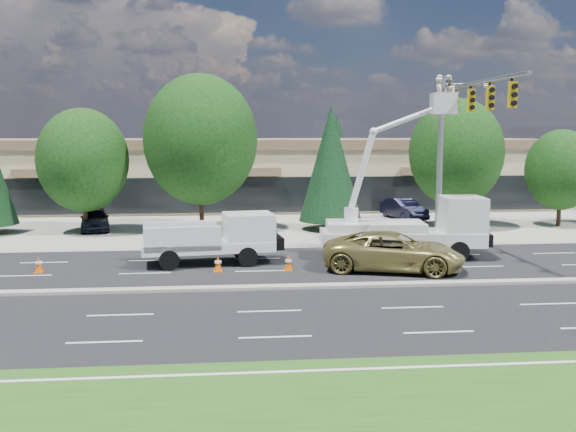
{
  "coord_description": "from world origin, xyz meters",
  "views": [
    {
      "loc": [
        -1.35,
        -24.43,
        6.07
      ],
      "look_at": [
        1.26,
        3.47,
        2.4
      ],
      "focal_mm": 40.0,
      "sensor_mm": 36.0,
      "label": 1
    }
  ],
  "objects": [
    {
      "name": "traffic_cone_a",
      "position": [
        -9.63,
        3.89,
        0.34
      ],
      "size": [
        0.4,
        0.4,
        0.7
      ],
      "color": "#E35507",
      "rests_on": "ground"
    },
    {
      "name": "tree_front_d",
      "position": [
        -3.0,
        15.0,
        5.62
      ],
      "size": [
        6.92,
        6.92,
        9.6
      ],
      "color": "#332114",
      "rests_on": "ground"
    },
    {
      "name": "parked_car_west",
      "position": [
        -9.65,
        16.0,
        0.72
      ],
      "size": [
        2.5,
        4.47,
        1.44
      ],
      "primitive_type": "imported",
      "rotation": [
        0.0,
        0.0,
        0.2
      ],
      "color": "black",
      "rests_on": "ground"
    },
    {
      "name": "tree_front_e",
      "position": [
        5.0,
        15.0,
        4.16
      ],
      "size": [
        3.94,
        3.94,
        7.76
      ],
      "color": "#332114",
      "rests_on": "ground"
    },
    {
      "name": "tree_back_d",
      "position": [
        22.0,
        42.0,
        6.14
      ],
      "size": [
        5.8,
        5.8,
        11.44
      ],
      "color": "#332114",
      "rests_on": "ground"
    },
    {
      "name": "bucket_truck",
      "position": [
        7.67,
        5.64,
        1.89
      ],
      "size": [
        8.01,
        3.15,
        8.76
      ],
      "rotation": [
        0.0,
        0.0,
        -0.1
      ],
      "color": "silver",
      "rests_on": "ground"
    },
    {
      "name": "tree_front_c",
      "position": [
        -10.0,
        15.0,
        4.4
      ],
      "size": [
        5.42,
        5.42,
        7.52
      ],
      "color": "#332114",
      "rests_on": "ground"
    },
    {
      "name": "minivan",
      "position": [
        5.88,
        2.8,
        0.85
      ],
      "size": [
        6.69,
        4.45,
        1.71
      ],
      "primitive_type": "imported",
      "rotation": [
        0.0,
        0.0,
        1.28
      ],
      "color": "#9A8D4A",
      "rests_on": "ground"
    },
    {
      "name": "traffic_cone_c",
      "position": [
        1.26,
        3.27,
        0.34
      ],
      "size": [
        0.4,
        0.4,
        0.7
      ],
      "color": "#E35507",
      "rests_on": "ground"
    },
    {
      "name": "tree_back_a",
      "position": [
        -18.0,
        42.0,
        4.49
      ],
      "size": [
        4.25,
        4.25,
        8.37
      ],
      "color": "#332114",
      "rests_on": "ground"
    },
    {
      "name": "tree_back_b",
      "position": [
        -4.0,
        42.0,
        6.0
      ],
      "size": [
        5.67,
        5.67,
        11.18
      ],
      "color": "#332114",
      "rests_on": "ground"
    },
    {
      "name": "traffic_cone_b",
      "position": [
        -1.84,
        3.31,
        0.34
      ],
      "size": [
        0.4,
        0.4,
        0.7
      ],
      "color": "#E35507",
      "rests_on": "ground"
    },
    {
      "name": "tree_front_f",
      "position": [
        13.0,
        15.0,
        4.8
      ],
      "size": [
        5.91,
        5.91,
        8.21
      ],
      "color": "#332114",
      "rests_on": "ground"
    },
    {
      "name": "signal_mast",
      "position": [
        10.03,
        7.04,
        6.06
      ],
      "size": [
        2.76,
        10.16,
        9.0
      ],
      "color": "gray",
      "rests_on": "ground"
    },
    {
      "name": "concrete_apron",
      "position": [
        0.0,
        20.0,
        0.01
      ],
      "size": [
        140.0,
        22.0,
        0.01
      ],
      "primitive_type": "cube",
      "color": "gray",
      "rests_on": "ground"
    },
    {
      "name": "tree_back_c",
      "position": [
        10.0,
        42.0,
        4.19
      ],
      "size": [
        3.96,
        3.96,
        7.81
      ],
      "color": "#332114",
      "rests_on": "ground"
    },
    {
      "name": "ground",
      "position": [
        0.0,
        0.0,
        0.0
      ],
      "size": [
        140.0,
        140.0,
        0.0
      ],
      "primitive_type": "plane",
      "color": "black",
      "rests_on": "ground"
    },
    {
      "name": "tree_front_g",
      "position": [
        20.0,
        15.0,
        3.67
      ],
      "size": [
        4.52,
        4.52,
        6.27
      ],
      "color": "#332114",
      "rests_on": "ground"
    },
    {
      "name": "road_median",
      "position": [
        0.0,
        0.0,
        0.06
      ],
      "size": [
        120.0,
        0.55,
        0.12
      ],
      "primitive_type": "cube",
      "color": "gray",
      "rests_on": "ground"
    },
    {
      "name": "parked_car_east",
      "position": [
        10.88,
        19.19,
        0.73
      ],
      "size": [
        2.62,
        4.67,
        1.46
      ],
      "primitive_type": "imported",
      "rotation": [
        0.0,
        0.0,
        0.26
      ],
      "color": "black",
      "rests_on": "ground"
    },
    {
      "name": "strip_mall",
      "position": [
        0.0,
        29.97,
        2.83
      ],
      "size": [
        50.4,
        15.4,
        5.5
      ],
      "color": "tan",
      "rests_on": "ground"
    },
    {
      "name": "utility_pickup",
      "position": [
        -1.87,
        5.07,
        0.95
      ],
      "size": [
        6.25,
        2.96,
        2.31
      ],
      "rotation": [
        0.0,
        0.0,
        0.13
      ],
      "color": "silver",
      "rests_on": "ground"
    }
  ]
}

